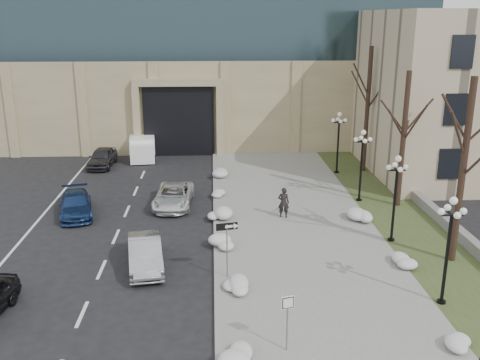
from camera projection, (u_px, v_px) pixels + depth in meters
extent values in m
cube|color=gray|center=(297.00, 232.00, 29.68)|extent=(9.00, 40.00, 0.12)
cube|color=gray|center=(216.00, 233.00, 29.45)|extent=(0.30, 40.00, 0.14)
cube|color=#374321|center=(412.00, 230.00, 30.00)|extent=(4.00, 40.00, 0.10)
cube|color=gray|center=(433.00, 212.00, 31.92)|extent=(0.50, 30.00, 0.70)
cube|color=tan|center=(204.00, 93.00, 55.00)|extent=(40.00, 20.00, 8.00)
cube|color=black|center=(180.00, 119.00, 46.60)|extent=(6.00, 2.50, 6.00)
cube|color=tan|center=(177.00, 83.00, 44.30)|extent=(7.50, 0.60, 0.60)
cube|color=tan|center=(137.00, 122.00, 45.09)|extent=(0.60, 0.60, 6.00)
cube|color=tan|center=(220.00, 121.00, 45.44)|extent=(0.60, 0.60, 6.00)
cube|color=black|center=(449.00, 164.00, 34.26)|extent=(1.40, 0.25, 2.00)
cube|color=black|center=(455.00, 109.00, 33.24)|extent=(1.40, 0.25, 2.00)
cube|color=black|center=(462.00, 52.00, 32.21)|extent=(1.40, 0.25, 2.00)
imported|color=#9A9CA1|center=(145.00, 253.00, 25.41)|extent=(2.20, 4.58, 1.45)
imported|color=navy|center=(76.00, 205.00, 32.22)|extent=(2.91, 4.89, 1.33)
imported|color=silver|center=(174.00, 196.00, 33.76)|extent=(2.54, 5.02, 1.36)
imported|color=#333338|center=(102.00, 157.00, 42.74)|extent=(1.98, 4.49, 1.50)
imported|color=black|center=(284.00, 203.00, 31.46)|extent=(0.73, 0.53, 1.84)
cube|color=white|center=(143.00, 145.00, 46.22)|extent=(2.57, 4.86, 1.86)
cube|color=white|center=(142.00, 153.00, 43.61)|extent=(2.11, 1.70, 1.49)
cylinder|color=black|center=(131.00, 159.00, 43.79)|extent=(0.31, 0.67, 0.65)
cylinder|color=black|center=(154.00, 158.00, 44.08)|extent=(0.31, 0.67, 0.65)
cylinder|color=black|center=(132.00, 148.00, 47.56)|extent=(0.31, 0.67, 0.65)
cylinder|color=black|center=(154.00, 147.00, 47.86)|extent=(0.31, 0.67, 0.65)
cylinder|color=slate|center=(227.00, 252.00, 24.08)|extent=(0.06, 0.06, 2.70)
cube|color=black|center=(227.00, 227.00, 23.71)|extent=(0.97, 0.23, 0.33)
cube|color=white|center=(230.00, 226.00, 23.72)|extent=(0.46, 0.10, 0.12)
cone|color=white|center=(236.00, 226.00, 23.78)|extent=(0.28, 0.31, 0.27)
cylinder|color=slate|center=(287.00, 325.00, 18.79)|extent=(0.06, 0.06, 2.21)
cube|color=white|center=(288.00, 303.00, 18.53)|extent=(0.48, 0.15, 0.48)
cube|color=black|center=(288.00, 303.00, 18.51)|extent=(0.41, 0.11, 0.42)
cube|color=white|center=(288.00, 303.00, 18.50)|extent=(0.35, 0.09, 0.36)
ellipsoid|color=silver|center=(237.00, 360.00, 18.19)|extent=(1.10, 1.60, 0.36)
ellipsoid|color=silver|center=(234.00, 290.00, 22.88)|extent=(1.10, 1.60, 0.36)
ellipsoid|color=silver|center=(223.00, 245.00, 27.40)|extent=(1.10, 1.60, 0.36)
ellipsoid|color=silver|center=(219.00, 218.00, 31.14)|extent=(1.10, 1.60, 0.36)
ellipsoid|color=silver|center=(221.00, 195.00, 35.14)|extent=(1.10, 1.60, 0.36)
ellipsoid|color=silver|center=(222.00, 174.00, 39.70)|extent=(1.10, 1.60, 0.36)
ellipsoid|color=silver|center=(462.00, 340.00, 19.32)|extent=(1.10, 1.60, 0.36)
ellipsoid|color=silver|center=(402.00, 262.00, 25.51)|extent=(1.10, 1.60, 0.36)
ellipsoid|color=silver|center=(361.00, 217.00, 31.22)|extent=(1.10, 1.60, 0.36)
cylinder|color=black|center=(441.00, 303.00, 22.26)|extent=(0.36, 0.36, 0.20)
cylinder|color=black|center=(446.00, 261.00, 21.71)|extent=(0.14, 0.14, 4.00)
cylinder|color=black|center=(452.00, 215.00, 21.12)|extent=(0.10, 0.90, 0.10)
cylinder|color=black|center=(452.00, 215.00, 21.12)|extent=(0.90, 0.10, 0.10)
sphere|color=silver|center=(454.00, 201.00, 20.95)|extent=(0.32, 0.32, 0.32)
sphere|color=silver|center=(464.00, 211.00, 21.10)|extent=(0.28, 0.28, 0.28)
sphere|color=silver|center=(441.00, 212.00, 21.06)|extent=(0.28, 0.28, 0.28)
sphere|color=silver|center=(448.00, 208.00, 21.51)|extent=(0.28, 0.28, 0.28)
sphere|color=silver|center=(457.00, 215.00, 20.65)|extent=(0.28, 0.28, 0.28)
cylinder|color=black|center=(391.00, 240.00, 28.47)|extent=(0.36, 0.36, 0.20)
cylinder|color=black|center=(394.00, 207.00, 27.92)|extent=(0.14, 0.14, 4.00)
cylinder|color=black|center=(397.00, 170.00, 27.33)|extent=(0.10, 0.90, 0.10)
cylinder|color=black|center=(397.00, 170.00, 27.33)|extent=(0.90, 0.10, 0.10)
sphere|color=silver|center=(398.00, 159.00, 27.16)|extent=(0.32, 0.32, 0.32)
sphere|color=silver|center=(406.00, 167.00, 27.31)|extent=(0.28, 0.28, 0.28)
sphere|color=silver|center=(389.00, 167.00, 27.27)|extent=(0.28, 0.28, 0.28)
sphere|color=silver|center=(395.00, 165.00, 27.72)|extent=(0.28, 0.28, 0.28)
sphere|color=silver|center=(401.00, 170.00, 26.86)|extent=(0.28, 0.28, 0.28)
cylinder|color=black|center=(359.00, 200.00, 34.68)|extent=(0.36, 0.36, 0.20)
cylinder|color=black|center=(361.00, 172.00, 34.12)|extent=(0.14, 0.14, 4.00)
cylinder|color=black|center=(363.00, 142.00, 33.54)|extent=(0.10, 0.90, 0.10)
cylinder|color=black|center=(363.00, 142.00, 33.54)|extent=(0.90, 0.10, 0.10)
sphere|color=silver|center=(363.00, 132.00, 33.36)|extent=(0.32, 0.32, 0.32)
sphere|color=silver|center=(370.00, 139.00, 33.52)|extent=(0.28, 0.28, 0.28)
sphere|color=silver|center=(356.00, 140.00, 33.47)|extent=(0.28, 0.28, 0.28)
sphere|color=silver|center=(361.00, 138.00, 33.93)|extent=(0.28, 0.28, 0.28)
sphere|color=silver|center=(365.00, 141.00, 33.07)|extent=(0.28, 0.28, 0.28)
cylinder|color=black|center=(336.00, 173.00, 40.89)|extent=(0.36, 0.36, 0.20)
cylinder|color=black|center=(338.00, 148.00, 40.33)|extent=(0.14, 0.14, 4.00)
cylinder|color=black|center=(339.00, 122.00, 39.75)|extent=(0.10, 0.90, 0.10)
cylinder|color=black|center=(339.00, 122.00, 39.75)|extent=(0.90, 0.10, 0.10)
sphere|color=silver|center=(340.00, 114.00, 39.57)|extent=(0.32, 0.32, 0.32)
sphere|color=silver|center=(345.00, 120.00, 39.73)|extent=(0.28, 0.28, 0.28)
sphere|color=silver|center=(333.00, 120.00, 39.68)|extent=(0.28, 0.28, 0.28)
sphere|color=silver|center=(338.00, 119.00, 40.13)|extent=(0.28, 0.28, 0.28)
sphere|color=silver|center=(341.00, 121.00, 39.28)|extent=(0.28, 0.28, 0.28)
cylinder|color=black|center=(462.00, 174.00, 24.91)|extent=(0.32, 0.32, 9.00)
cylinder|color=black|center=(403.00, 141.00, 32.62)|extent=(0.32, 0.32, 8.50)
cylinder|color=black|center=(367.00, 111.00, 40.12)|extent=(0.32, 0.32, 9.50)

